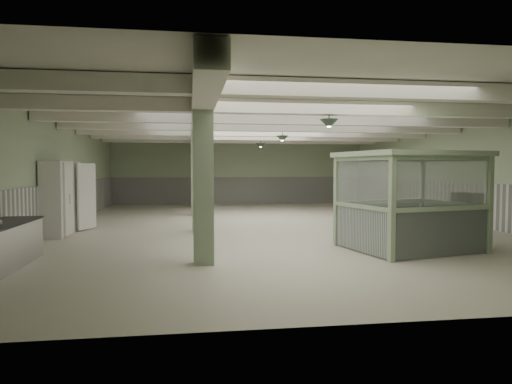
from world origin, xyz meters
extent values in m
plane|color=beige|center=(0.00, 0.00, 0.00)|extent=(20.00, 20.00, 0.00)
cube|color=silver|center=(0.00, 0.00, 3.60)|extent=(14.00, 20.00, 0.02)
cube|color=#ABC29B|center=(0.00, 10.00, 1.80)|extent=(14.00, 0.02, 3.60)
cube|color=#ABC29B|center=(0.00, -10.00, 1.80)|extent=(14.00, 0.02, 3.60)
cube|color=#ABC29B|center=(-7.00, 0.00, 1.80)|extent=(0.02, 20.00, 3.60)
cube|color=#ABC29B|center=(7.00, 0.00, 1.80)|extent=(0.02, 20.00, 3.60)
cube|color=white|center=(-6.97, 0.00, 0.75)|extent=(0.05, 19.90, 1.50)
cube|color=white|center=(6.97, 0.00, 0.75)|extent=(0.05, 19.90, 1.50)
cube|color=white|center=(0.00, 9.97, 0.75)|extent=(13.90, 0.05, 1.50)
cube|color=white|center=(-2.50, 0.00, 3.38)|extent=(0.45, 19.90, 0.40)
cube|color=white|center=(0.00, -7.50, 3.42)|extent=(13.90, 0.35, 0.32)
cube|color=white|center=(0.00, -5.00, 3.42)|extent=(13.90, 0.35, 0.32)
cube|color=white|center=(0.00, -2.50, 3.42)|extent=(13.90, 0.35, 0.32)
cube|color=white|center=(0.00, 0.00, 3.42)|extent=(13.90, 0.35, 0.32)
cube|color=white|center=(0.00, 2.50, 3.42)|extent=(13.90, 0.35, 0.32)
cube|color=white|center=(0.00, 5.00, 3.42)|extent=(13.90, 0.35, 0.32)
cube|color=white|center=(0.00, 7.50, 3.42)|extent=(13.90, 0.35, 0.32)
cube|color=#8EA182|center=(-2.50, -6.00, 1.80)|extent=(0.42, 0.42, 3.60)
cube|color=#8EA182|center=(-2.50, -1.00, 1.80)|extent=(0.42, 0.42, 3.60)
cube|color=#8EA182|center=(-2.50, 4.00, 1.80)|extent=(0.42, 0.42, 3.60)
cube|color=#8EA182|center=(-2.50, 8.00, 1.80)|extent=(0.42, 0.42, 3.60)
cone|color=#2F3F30|center=(0.50, -5.00, 3.05)|extent=(0.44, 0.44, 0.22)
cone|color=#2F3F30|center=(0.50, 0.50, 3.05)|extent=(0.44, 0.44, 0.22)
cone|color=#2F3F30|center=(0.50, 5.50, 3.05)|extent=(0.44, 0.44, 0.22)
cube|color=white|center=(-6.65, -0.92, 1.11)|extent=(0.60, 2.42, 2.21)
cube|color=white|center=(-6.32, -1.47, 1.11)|extent=(0.06, 0.91, 2.11)
cube|color=white|center=(-6.20, -0.26, 1.11)|extent=(0.41, 0.86, 2.11)
cube|color=silver|center=(-6.28, -1.47, 1.11)|extent=(0.02, 0.05, 0.30)
cube|color=silver|center=(-6.28, -0.36, 1.11)|extent=(0.02, 0.05, 0.30)
cube|color=#9EB994|center=(1.47, -6.38, 1.14)|extent=(0.14, 0.14, 2.28)
cube|color=#9EB994|center=(0.98, -4.15, 1.14)|extent=(0.14, 0.14, 2.28)
cube|color=#9EB994|center=(4.14, -5.80, 1.14)|extent=(0.14, 0.14, 2.28)
cube|color=#9EB994|center=(3.66, -3.57, 1.14)|extent=(0.14, 0.14, 2.28)
cube|color=#9EB994|center=(2.56, -4.98, 2.34)|extent=(3.45, 3.11, 0.12)
cube|color=silver|center=(2.81, -6.09, 0.55)|extent=(2.49, 0.60, 1.05)
cube|color=silver|center=(2.81, -6.09, 1.78)|extent=(2.49, 0.60, 1.22)
cube|color=silver|center=(2.32, -3.86, 0.55)|extent=(2.49, 0.60, 1.05)
cube|color=silver|center=(2.32, -3.86, 1.78)|extent=(2.49, 0.60, 1.22)
cube|color=silver|center=(1.23, -5.27, 0.55)|extent=(0.50, 2.04, 1.05)
cube|color=silver|center=(1.23, -5.27, 1.78)|extent=(0.50, 2.04, 1.22)
cube|color=silver|center=(3.90, -4.69, 0.55)|extent=(0.50, 2.04, 1.05)
cube|color=silver|center=(3.90, -4.69, 1.78)|extent=(0.50, 2.04, 1.22)
cube|color=#636453|center=(4.19, -4.85, 0.69)|extent=(0.62, 0.74, 1.38)
camera|label=1|loc=(-2.78, -15.50, 2.00)|focal=32.00mm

